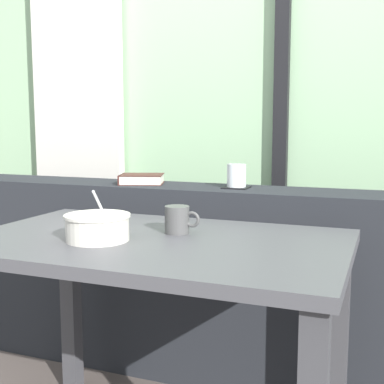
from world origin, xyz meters
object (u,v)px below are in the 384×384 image
object	(u,v)px
closed_book	(141,179)
soup_bowl	(98,227)
ceramic_mug	(178,220)
breakfast_table	(155,275)
juice_glass	(236,177)
coaster_square	(236,187)

from	to	relation	value
closed_book	soup_bowl	distance (m)	0.74
soup_bowl	ceramic_mug	world-z (taller)	soup_bowl
breakfast_table	soup_bowl	xyz separation A→B (m)	(-0.14, -0.09, 0.15)
closed_book	breakfast_table	bearing A→B (deg)	-60.14
juice_glass	closed_book	world-z (taller)	juice_glass
coaster_square	soup_bowl	distance (m)	0.74
juice_glass	ceramic_mug	distance (m)	0.54
coaster_square	soup_bowl	world-z (taller)	soup_bowl
closed_book	ceramic_mug	distance (m)	0.67
breakfast_table	closed_book	world-z (taller)	closed_book
breakfast_table	closed_book	distance (m)	0.75
juice_glass	soup_bowl	xyz separation A→B (m)	(-0.21, -0.71, -0.09)
breakfast_table	juice_glass	size ratio (longest dim) A/B	12.21
breakfast_table	ceramic_mug	bearing A→B (deg)	65.90
closed_book	ceramic_mug	xyz separation A→B (m)	(0.39, -0.53, -0.06)
breakfast_table	ceramic_mug	size ratio (longest dim) A/B	9.96
juice_glass	closed_book	size ratio (longest dim) A/B	0.42
coaster_square	soup_bowl	xyz separation A→B (m)	(-0.21, -0.71, -0.04)
coaster_square	ceramic_mug	xyz separation A→B (m)	(-0.03, -0.53, -0.04)
closed_book	ceramic_mug	size ratio (longest dim) A/B	1.96
breakfast_table	closed_book	size ratio (longest dim) A/B	5.08
coaster_square	closed_book	size ratio (longest dim) A/B	0.45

